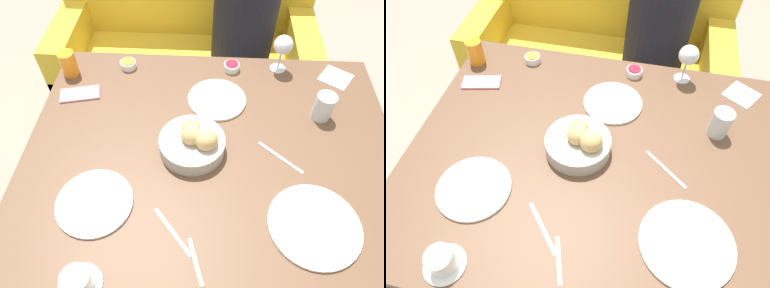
# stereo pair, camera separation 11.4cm
# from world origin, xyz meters

# --- Properties ---
(ground_plane) EXTENTS (10.00, 10.00, 0.00)m
(ground_plane) POSITION_xyz_m (0.00, 0.00, 0.00)
(ground_plane) COLOR gray
(dining_table) EXTENTS (1.27, 1.04, 0.75)m
(dining_table) POSITION_xyz_m (0.00, 0.00, 0.65)
(dining_table) COLOR brown
(dining_table) RESTS_ON ground_plane
(couch) EXTENTS (1.44, 0.70, 0.87)m
(couch) POSITION_xyz_m (-0.16, 1.05, 0.31)
(couch) COLOR gold
(couch) RESTS_ON ground_plane
(seated_person) EXTENTS (0.32, 0.42, 1.24)m
(seated_person) POSITION_xyz_m (0.15, 0.90, 0.54)
(seated_person) COLOR #23232D
(seated_person) RESTS_ON ground_plane
(bread_basket) EXTENTS (0.22, 0.22, 0.11)m
(bread_basket) POSITION_xyz_m (-0.06, 0.02, 0.79)
(bread_basket) COLOR #B2ADA3
(bread_basket) RESTS_ON dining_table
(plate_near_left) EXTENTS (0.23, 0.23, 0.01)m
(plate_near_left) POSITION_xyz_m (-0.35, -0.20, 0.75)
(plate_near_left) COLOR silver
(plate_near_left) RESTS_ON dining_table
(plate_near_right) EXTENTS (0.27, 0.27, 0.01)m
(plate_near_right) POSITION_xyz_m (0.30, -0.24, 0.75)
(plate_near_right) COLOR silver
(plate_near_right) RESTS_ON dining_table
(plate_far_center) EXTENTS (0.22, 0.22, 0.01)m
(plate_far_center) POSITION_xyz_m (0.02, 0.26, 0.75)
(plate_far_center) COLOR silver
(plate_far_center) RESTS_ON dining_table
(juice_glass) EXTENTS (0.06, 0.06, 0.10)m
(juice_glass) POSITION_xyz_m (-0.58, 0.38, 0.80)
(juice_glass) COLOR orange
(juice_glass) RESTS_ON dining_table
(water_tumbler) EXTENTS (0.07, 0.07, 0.10)m
(water_tumbler) POSITION_xyz_m (0.39, 0.20, 0.80)
(water_tumbler) COLOR silver
(water_tumbler) RESTS_ON dining_table
(wine_glass) EXTENTS (0.08, 0.08, 0.16)m
(wine_glass) POSITION_xyz_m (0.27, 0.46, 0.86)
(wine_glass) COLOR silver
(wine_glass) RESTS_ON dining_table
(coffee_cup) EXTENTS (0.12, 0.12, 0.07)m
(coffee_cup) POSITION_xyz_m (-0.33, -0.44, 0.78)
(coffee_cup) COLOR white
(coffee_cup) RESTS_ON dining_table
(jam_bowl_berry) EXTENTS (0.06, 0.06, 0.03)m
(jam_bowl_berry) POSITION_xyz_m (0.07, 0.44, 0.76)
(jam_bowl_berry) COLOR white
(jam_bowl_berry) RESTS_ON dining_table
(jam_bowl_honey) EXTENTS (0.06, 0.06, 0.03)m
(jam_bowl_honey) POSITION_xyz_m (-0.35, 0.43, 0.76)
(jam_bowl_honey) COLOR white
(jam_bowl_honey) RESTS_ON dining_table
(fork_silver) EXTENTS (0.12, 0.14, 0.00)m
(fork_silver) POSITION_xyz_m (-0.10, -0.28, 0.75)
(fork_silver) COLOR #B7B7BC
(fork_silver) RESTS_ON dining_table
(knife_silver) EXTENTS (0.14, 0.13, 0.00)m
(knife_silver) POSITION_xyz_m (0.23, -0.00, 0.75)
(knife_silver) COLOR #B7B7BC
(knife_silver) RESTS_ON dining_table
(spoon_coffee) EXTENTS (0.05, 0.13, 0.00)m
(spoon_coffee) POSITION_xyz_m (-0.03, -0.36, 0.75)
(spoon_coffee) COLOR #B7B7BC
(spoon_coffee) RESTS_ON dining_table
(napkin) EXTENTS (0.16, 0.16, 0.00)m
(napkin) POSITION_xyz_m (0.50, 0.41, 0.75)
(napkin) COLOR white
(napkin) RESTS_ON dining_table
(cell_phone) EXTENTS (0.16, 0.11, 0.01)m
(cell_phone) POSITION_xyz_m (-0.51, 0.26, 0.75)
(cell_phone) COLOR pink
(cell_phone) RESTS_ON dining_table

